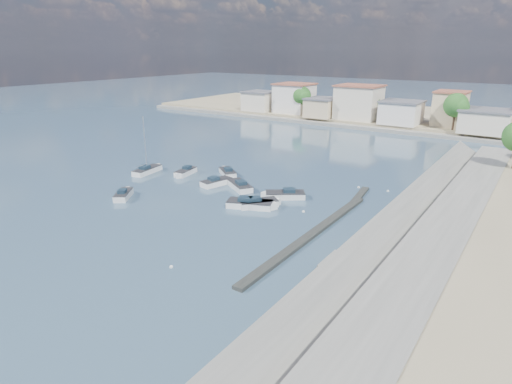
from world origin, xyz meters
TOP-DOWN VIEW (x-y plane):
  - ground at (0.00, 40.00)m, footprint 400.00×400.00m
  - seawall_walkway at (18.50, 13.00)m, footprint 5.00×90.00m
  - breakwater at (6.90, 12.69)m, footprint 2.00×31.02m
  - far_shore_land at (0.00, 92.00)m, footprint 160.00×40.00m
  - far_shore_quay at (0.00, 71.00)m, footprint 160.00×2.50m
  - far_town at (10.71, 76.92)m, footprint 113.01×12.80m
  - shore_trees at (8.34, 68.11)m, footprint 74.56×38.32m
  - motorboat_a at (-18.69, 6.79)m, footprint 3.60×4.19m
  - motorboat_b at (-2.20, 14.08)m, footprint 4.44×4.80m
  - motorboat_c at (-8.66, 18.34)m, footprint 5.33×4.32m
  - motorboat_d at (-1.53, 18.27)m, footprint 5.30×4.60m
  - motorboat_e at (-12.09, 17.90)m, footprint 2.83×5.15m
  - motorboat_f at (-14.09, 22.59)m, footprint 4.46×4.00m
  - motorboat_g at (-19.35, 18.85)m, footprint 2.33×4.72m
  - motorboat_h at (-2.81, 13.17)m, footprint 6.15×4.10m
  - sailboat at (-24.94, 16.56)m, footprint 2.58×5.88m
  - mooring_buoys at (4.57, 13.15)m, footprint 15.65×32.25m

SIDE VIEW (x-z plane):
  - ground at x=0.00m, z-range 0.00..0.00m
  - mooring_buoys at x=4.57m, z-range -0.12..0.22m
  - breakwater at x=6.90m, z-range 0.00..0.35m
  - motorboat_d at x=-1.53m, z-range -0.36..1.12m
  - motorboat_b at x=-2.20m, z-range -0.36..1.12m
  - motorboat_f at x=-14.09m, z-range -0.36..1.12m
  - motorboat_e at x=-12.09m, z-range -0.36..1.12m
  - motorboat_h at x=-2.81m, z-range -0.36..1.12m
  - motorboat_a at x=-18.69m, z-range -0.36..1.12m
  - motorboat_c at x=-8.66m, z-range -0.36..1.12m
  - motorboat_g at x=-19.35m, z-range -0.36..1.12m
  - far_shore_quay at x=0.00m, z-range 0.00..0.80m
  - sailboat at x=-24.94m, z-range -4.08..4.92m
  - far_shore_land at x=0.00m, z-range 0.00..1.40m
  - seawall_walkway at x=18.50m, z-range 0.00..1.80m
  - far_town at x=10.71m, z-range 0.76..9.11m
  - shore_trees at x=8.34m, z-range 2.26..10.18m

